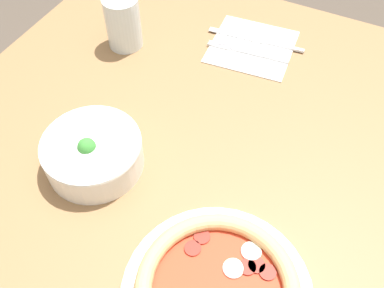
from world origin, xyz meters
The scene contains 6 objects.
dining_table centered at (0.00, 0.00, 0.64)m, with size 1.19×0.96×0.74m.
bowl centered at (-0.05, 0.11, 0.77)m, with size 0.18×0.18×0.08m.
napkin centered at (0.39, -0.02, 0.74)m, with size 0.20×0.20×0.00m.
fork centered at (0.36, -0.03, 0.74)m, with size 0.03×0.19×0.00m.
knife centered at (0.41, -0.03, 0.74)m, with size 0.03×0.23×0.01m.
glass centered at (0.27, 0.24, 0.80)m, with size 0.08×0.08×0.12m.
Camera 1 is at (-0.37, -0.25, 1.37)m, focal length 40.00 mm.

